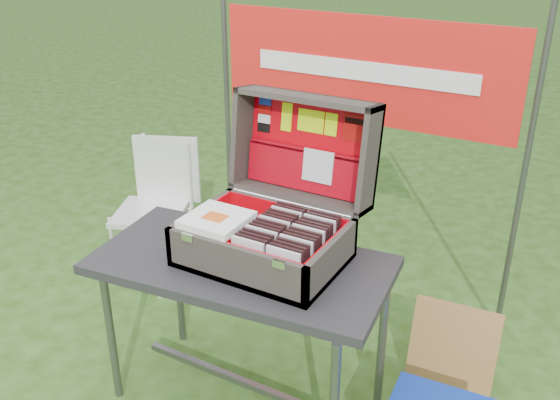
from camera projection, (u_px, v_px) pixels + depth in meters
The scene contains 90 objects.
ground at pixel (255, 399), 2.86m from camera, with size 80.00×80.00×0.00m, color #29450F.
table at pixel (243, 336), 2.68m from camera, with size 1.20×0.60×0.75m, color #2C2B2E, non-canonical shape.
table_top at pixel (241, 265), 2.53m from camera, with size 1.20×0.60×0.04m, color #2C2B2E.
table_leg_fl at pixel (111, 332), 2.74m from camera, with size 0.04×0.04×0.71m, color #59595B.
table_leg_bl at pixel (178, 281), 3.12m from camera, with size 0.04×0.04×0.71m, color #59595B.
table_leg_br at pixel (382, 349), 2.64m from camera, with size 0.04×0.04×0.71m, color #59595B.
table_brace at pixel (245, 383), 2.79m from camera, with size 1.05×0.03×0.03m, color #59595B.
suitcase at pixel (270, 188), 2.45m from camera, with size 0.63×0.61×0.60m, color #514941, non-canonical shape.
suitcase_base_bottom at pixel (263, 258), 2.52m from camera, with size 0.63×0.45×0.02m, color #514941.
suitcase_base_wall_front at pixel (234, 266), 2.33m from camera, with size 0.63×0.02×0.17m, color #514941.
suitcase_base_wall_back at pixel (289, 222), 2.66m from camera, with size 0.63×0.02×0.17m, color #514941.
suitcase_base_wall_left at pixel (202, 225), 2.63m from camera, with size 0.02×0.45×0.17m, color #514941.
suitcase_base_wall_right at pixel (331, 261), 2.36m from camera, with size 0.02×0.45×0.17m, color #514941.
suitcase_liner_floor at pixel (263, 255), 2.52m from camera, with size 0.58×0.40×0.01m, color red.
suitcase_latch_left at pixel (188, 238), 2.37m from camera, with size 0.05×0.01×0.03m, color silver.
suitcase_latch_right at pixel (279, 264), 2.19m from camera, with size 0.05×0.01×0.03m, color silver.
suitcase_hinge at pixel (290, 203), 2.63m from camera, with size 0.02×0.02×0.56m, color silver.
suitcase_lid_back at pixel (311, 145), 2.69m from camera, with size 0.63×0.45×0.02m, color #514941.
suitcase_lid_rim_far at pixel (307, 98), 2.57m from camera, with size 0.63×0.02×0.17m, color #514941.
suitcase_lid_rim_near at pixel (299, 195), 2.70m from camera, with size 0.63×0.02×0.17m, color #514941.
suitcase_lid_rim_left at pixel (244, 136), 2.77m from camera, with size 0.02×0.45×0.17m, color #514941.
suitcase_lid_rim_right at pixel (370, 161), 2.50m from camera, with size 0.02×0.45×0.17m, color #514941.
suitcase_lid_liner at pixel (309, 146), 2.68m from camera, with size 0.57×0.39×0.01m, color red.
suitcase_liner_wall_front at pixel (236, 262), 2.33m from camera, with size 0.58×0.01×0.14m, color red.
suitcase_liner_wall_back at pixel (287, 220), 2.64m from camera, with size 0.58×0.01×0.14m, color red.
suitcase_liner_wall_left at pixel (205, 224), 2.61m from camera, with size 0.01×0.40×0.14m, color red.
suitcase_liner_wall_right at pixel (328, 258), 2.36m from camera, with size 0.01×0.40×0.14m, color red.
suitcase_lid_pocket at pixel (305, 170), 2.70m from camera, with size 0.56×0.18×0.03m, color #9F0512.
suitcase_pocket_edge at pixel (306, 150), 2.66m from camera, with size 0.55×0.02×0.02m, color #9F0512.
suitcase_pocket_cd at pixel (318, 166), 2.64m from camera, with size 0.14×0.14×0.01m, color silver.
lid_sticker_cc_a at pixel (265, 101), 2.73m from camera, with size 0.06×0.04×0.00m, color #1933B2.
lid_sticker_cc_b at pixel (265, 110), 2.74m from camera, with size 0.06×0.04×0.00m, color #9C0B09.
lid_sticker_cc_c at pixel (264, 119), 2.75m from camera, with size 0.06×0.04×0.00m, color white.
lid_sticker_cc_d at pixel (264, 128), 2.76m from camera, with size 0.06×0.04×0.00m, color black.
lid_card_neon_tall at pixel (287, 117), 2.69m from camera, with size 0.05×0.12×0.00m, color #BAE60B.
lid_card_neon_main at pixel (311, 121), 2.64m from camera, with size 0.12×0.09×0.00m, color #BAE60B.
lid_card_neon_small at pixel (331, 125), 2.60m from camera, with size 0.06×0.09×0.00m, color #BAE60B.
lid_sticker_band at pixel (356, 129), 2.55m from camera, with size 0.11×0.11×0.00m, color #9C0B09.
lid_sticker_band_bar at pixel (357, 122), 2.54m from camera, with size 0.10×0.02×0.00m, color black.
cd_left_0 at pixel (248, 258), 2.33m from camera, with size 0.14×0.01×0.16m, color silver.
cd_left_1 at pixel (252, 256), 2.35m from camera, with size 0.14×0.01×0.16m, color black.
cd_left_2 at pixel (255, 253), 2.36m from camera, with size 0.14×0.01×0.16m, color black.
cd_left_3 at pixel (258, 250), 2.38m from camera, with size 0.14×0.01×0.16m, color black.
cd_left_4 at pixel (262, 247), 2.40m from camera, with size 0.14×0.01×0.16m, color silver.
cd_left_5 at pixel (265, 244), 2.42m from camera, with size 0.14×0.01×0.16m, color black.
cd_left_6 at pixel (268, 242), 2.44m from camera, with size 0.14×0.01×0.16m, color black.
cd_left_7 at pixel (271, 239), 2.46m from camera, with size 0.14×0.01×0.16m, color black.
cd_left_8 at pixel (274, 237), 2.48m from camera, with size 0.14×0.01×0.16m, color silver.
cd_left_9 at pixel (277, 234), 2.50m from camera, with size 0.14×0.01×0.16m, color black.
cd_left_10 at pixel (280, 232), 2.52m from camera, with size 0.14×0.01×0.16m, color black.
cd_left_11 at pixel (283, 229), 2.54m from camera, with size 0.14×0.01×0.16m, color black.
cd_left_12 at pixel (286, 227), 2.56m from camera, with size 0.14×0.01×0.16m, color silver.
cd_left_13 at pixel (289, 224), 2.58m from camera, with size 0.14×0.01×0.16m, color black.
cd_left_14 at pixel (292, 222), 2.60m from camera, with size 0.14×0.01×0.16m, color black.
cd_right_0 at pixel (283, 269), 2.26m from camera, with size 0.14×0.01×0.16m, color silver.
cd_right_1 at pixel (286, 266), 2.28m from camera, with size 0.14×0.01×0.16m, color black.
cd_right_2 at pixel (290, 263), 2.30m from camera, with size 0.14×0.01×0.16m, color black.
cd_right_3 at pixel (293, 260), 2.32m from camera, with size 0.14×0.01×0.16m, color black.
cd_right_4 at pixel (296, 257), 2.34m from camera, with size 0.14×0.01×0.16m, color silver.
cd_right_5 at pixel (299, 254), 2.36m from camera, with size 0.14×0.01×0.16m, color black.
cd_right_6 at pixel (302, 251), 2.38m from camera, with size 0.14×0.01×0.16m, color black.
cd_right_7 at pixel (305, 248), 2.39m from camera, with size 0.14×0.01×0.16m, color black.
cd_right_8 at pixel (308, 246), 2.41m from camera, with size 0.14×0.01×0.16m, color silver.
cd_right_9 at pixel (311, 243), 2.43m from camera, with size 0.14×0.01×0.16m, color black.
cd_right_10 at pixel (314, 240), 2.45m from camera, with size 0.14×0.01×0.16m, color black.
cd_right_11 at pixel (316, 238), 2.47m from camera, with size 0.14×0.01×0.16m, color black.
cd_right_12 at pixel (319, 235), 2.49m from camera, with size 0.14×0.01×0.16m, color silver.
cd_right_13 at pixel (322, 233), 2.51m from camera, with size 0.14×0.01×0.16m, color black.
cd_right_14 at pixel (325, 230), 2.53m from camera, with size 0.14×0.01×0.16m, color black.
songbook_0 at pixel (217, 222), 2.46m from camera, with size 0.23×0.23×0.01m, color white.
songbook_1 at pixel (217, 221), 2.46m from camera, with size 0.23×0.23×0.01m, color white.
songbook_2 at pixel (217, 220), 2.46m from camera, with size 0.23×0.23×0.01m, color white.
songbook_3 at pixel (217, 219), 2.46m from camera, with size 0.23×0.23×0.01m, color white.
songbook_4 at pixel (217, 218), 2.45m from camera, with size 0.23×0.23×0.01m, color white.
songbook_5 at pixel (217, 217), 2.45m from camera, with size 0.23×0.23×0.01m, color white.
songbook_graphic at pixel (215, 217), 2.44m from camera, with size 0.09×0.07×0.00m, color #D85919.
chair at pixel (150, 215), 3.64m from camera, with size 0.39×0.43×0.85m, color silver, non-canonical shape.
chair_seat at pixel (150, 213), 3.64m from camera, with size 0.39×0.39×0.03m, color silver.
chair_backrest at pixel (167, 169), 3.69m from camera, with size 0.39×0.03×0.41m, color silver.
chair_leg_fl at pixel (113, 251), 3.67m from camera, with size 0.02×0.02×0.43m, color silver.
chair_leg_fr at pixel (157, 265), 3.53m from camera, with size 0.02×0.02×0.43m, color silver.
chair_leg_bl at pixel (150, 228), 3.93m from camera, with size 0.02×0.02×0.43m, color silver.
chair_leg_br at pixel (192, 241), 3.79m from camera, with size 0.02×0.02×0.43m, color silver.
chair_upright_left at pixel (146, 166), 3.77m from camera, with size 0.02×0.02×0.41m, color silver.
chair_upright_right at pixel (190, 176), 3.62m from camera, with size 0.02×0.02×0.41m, color silver.
cardboard_box at pixel (453, 348), 2.88m from camera, with size 0.39×0.06×0.41m, color #A1723C.
banner_post_left at pixel (228, 128), 3.75m from camera, with size 0.03×0.03×1.70m, color #59595B.
banner_post_right at pixel (522, 183), 2.99m from camera, with size 0.03×0.03×1.70m, color #59595B.
banner at pixel (362, 70), 3.17m from camera, with size 1.60×0.01×0.55m, color red.
banner_text at pixel (362, 71), 3.16m from camera, with size 1.20×0.00×0.10m, color white.
Camera 1 is at (1.19, -1.86, 2.04)m, focal length 40.00 mm.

